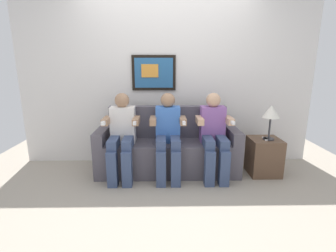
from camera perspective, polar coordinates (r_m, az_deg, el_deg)
name	(u,v)px	position (r m, az deg, el deg)	size (l,w,h in m)	color
ground_plane	(168,181)	(3.34, 0.05, -12.38)	(5.62, 5.62, 0.00)	#9E9384
back_wall_assembly	(167,76)	(3.76, -0.26, 11.22)	(4.32, 0.10, 2.60)	silver
couch	(168,150)	(3.52, -0.05, -5.45)	(1.92, 0.58, 0.90)	#514C56
person_on_left	(122,133)	(3.31, -10.40, -1.59)	(0.46, 0.56, 1.11)	white
person_in_middle	(168,133)	(3.27, 0.01, -1.57)	(0.46, 0.56, 1.11)	#3F72CC
person_on_right	(214,133)	(3.33, 10.33, -1.50)	(0.46, 0.56, 1.11)	#8C59A5
side_table_right	(264,156)	(3.70, 20.86, -6.43)	(0.40, 0.40, 0.50)	brown
table_lamp	(271,113)	(3.52, 22.29, 2.72)	(0.22, 0.22, 0.46)	#333338
spare_remote_on_table	(265,139)	(3.58, 21.12, -2.72)	(0.04, 0.13, 0.02)	white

